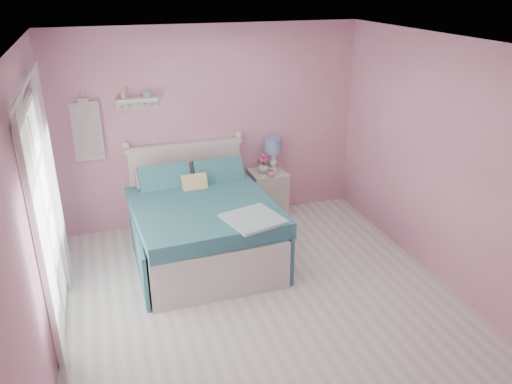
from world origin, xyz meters
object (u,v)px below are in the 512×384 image
vase (263,167)px  table_lamp (273,148)px  teacup (271,174)px  nightstand (268,195)px  bed (202,225)px

vase → table_lamp: bearing=23.5°
table_lamp → vase: size_ratio=2.81×
vase → teacup: 0.18m
nightstand → teacup: bearing=-98.5°
table_lamp → bed: bearing=-145.6°
bed → vase: bed is taller
teacup → table_lamp: bearing=64.1°
teacup → vase: bearing=105.3°
vase → teacup: bearing=-74.7°
nightstand → table_lamp: (0.09, 0.07, 0.65)m
bed → nightstand: bearing=30.9°
bed → teacup: bed is taller
nightstand → bed: bearing=-145.9°
table_lamp → teacup: size_ratio=4.21×
nightstand → table_lamp: bearing=37.9°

